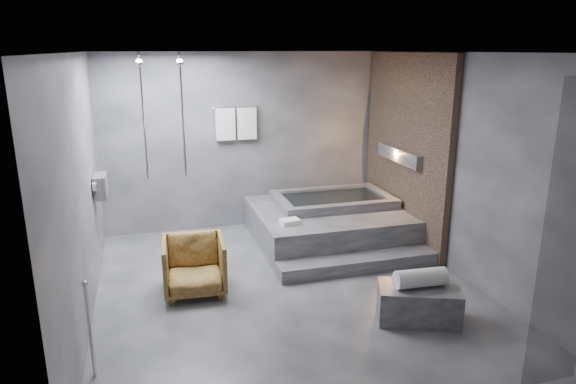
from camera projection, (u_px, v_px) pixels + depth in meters
name	position (u px, v px, depth m)	size (l,w,h in m)	color
room	(314.00, 144.00, 6.16)	(5.00, 5.04, 2.82)	#333336
tub_deck	(328.00, 224.00, 7.85)	(2.20, 2.00, 0.50)	#38383B
tub_step	(358.00, 263.00, 6.81)	(2.20, 0.36, 0.18)	#38383B
concrete_bench	(419.00, 304.00, 5.52)	(0.85, 0.47, 0.38)	#343437
driftwood_chair	(194.00, 266.00, 6.13)	(0.72, 0.74, 0.68)	#4C3213
rolled_towel	(421.00, 278.00, 5.46)	(0.20, 0.20, 0.56)	white
deck_towel	(290.00, 222.00, 7.08)	(0.26, 0.19, 0.07)	white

